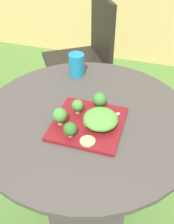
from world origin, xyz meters
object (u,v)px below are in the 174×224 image
object	(u,v)px
drinking_glass	(77,66)
fork	(99,120)
salad_plate	(88,124)
patio_chair	(87,50)

from	to	relation	value
drinking_glass	fork	size ratio (longest dim) A/B	0.87
salad_plate	fork	bearing A→B (deg)	31.65
salad_plate	drinking_glass	bearing A→B (deg)	115.29
patio_chair	fork	distance (m)	1.04
drinking_glass	patio_chair	bearing A→B (deg)	102.39
fork	patio_chair	bearing A→B (deg)	109.44
fork	salad_plate	bearing A→B (deg)	-148.35
patio_chair	salad_plate	xyz separation A→B (m)	(0.30, -0.98, 0.20)
patio_chair	drinking_glass	distance (m)	0.70
salad_plate	fork	distance (m)	0.04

